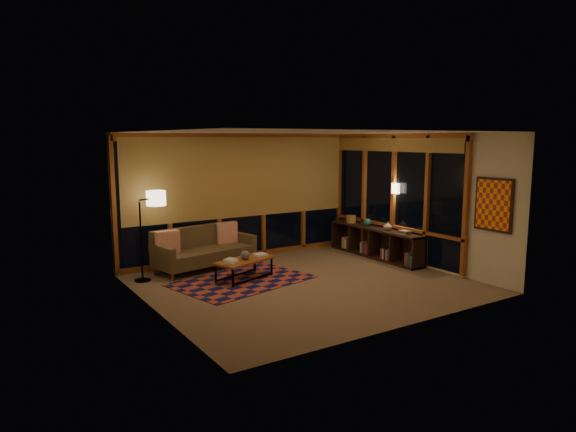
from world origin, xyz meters
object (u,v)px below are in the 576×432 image
sofa (205,249)px  bookshelf (375,242)px  floor_lamp (141,237)px  coffee_table (244,269)px

sofa → bookshelf: sofa is taller
sofa → floor_lamp: 1.40m
bookshelf → coffee_table: bearing=-179.0°
coffee_table → floor_lamp: (-1.62, 0.93, 0.63)m
coffee_table → bookshelf: bearing=-17.3°
coffee_table → floor_lamp: 1.97m
floor_lamp → bookshelf: 5.00m
floor_lamp → bookshelf: floor_lamp is taller
sofa → coffee_table: bearing=-86.2°
sofa → bookshelf: bearing=-27.5°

